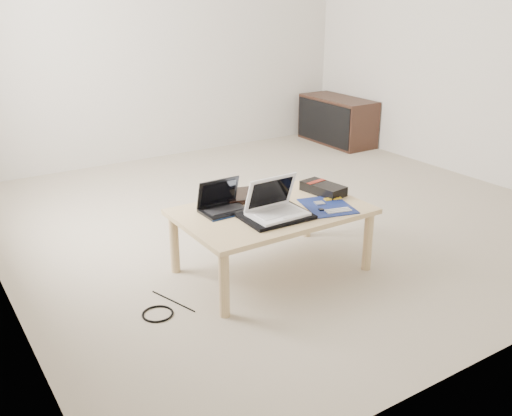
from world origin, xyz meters
TOP-DOWN VIEW (x-y plane):
  - ground at (0.00, 0.00)m, footprint 4.00×4.00m
  - coffee_table at (-0.58, -0.72)m, footprint 1.10×0.70m
  - media_cabinet at (1.77, 1.45)m, footprint 0.41×0.90m
  - book at (-0.59, -0.47)m, footprint 0.35×0.31m
  - netbook at (-0.84, -0.59)m, footprint 0.26×0.20m
  - tablet at (-0.58, -0.72)m, footprint 0.24×0.19m
  - remote at (-0.46, -0.69)m, footprint 0.12×0.22m
  - neoprene_sleeve at (-0.63, -0.84)m, footprint 0.39×0.29m
  - white_laptop at (-0.63, -0.83)m, footprint 0.32×0.23m
  - motherboard at (-0.27, -0.87)m, footprint 0.34×0.38m
  - gpu_box at (-0.14, -0.66)m, footprint 0.18×0.30m
  - cable_coil at (-0.64, -0.77)m, footprint 0.11×0.11m
  - floor_cable_coil at (-1.37, -0.82)m, footprint 0.19×0.19m
  - floor_cable_trail at (-1.24, -0.74)m, footprint 0.11×0.33m

SIDE VIEW (x-z plane):
  - ground at x=0.00m, z-range 0.00..0.00m
  - floor_cable_trail at x=-1.24m, z-range 0.00..0.01m
  - floor_cable_coil at x=-1.37m, z-range 0.00..0.01m
  - media_cabinet at x=1.77m, z-range 0.00..0.50m
  - coffee_table at x=-0.58m, z-range 0.15..0.55m
  - motherboard at x=-0.27m, z-range 0.40..0.41m
  - cable_coil at x=-0.64m, z-range 0.40..0.41m
  - tablet at x=-0.58m, z-range 0.40..0.41m
  - remote at x=-0.46m, z-range 0.40..0.42m
  - neoprene_sleeve at x=-0.63m, z-range 0.40..0.42m
  - book at x=-0.59m, z-range 0.40..0.43m
  - gpu_box at x=-0.14m, z-range 0.40..0.46m
  - netbook at x=-0.84m, z-range 0.35..0.53m
  - white_laptop at x=-0.63m, z-range 0.36..0.57m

